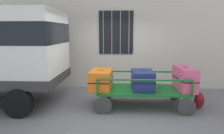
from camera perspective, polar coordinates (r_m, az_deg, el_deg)
ground_plane at (r=5.73m, az=0.36°, el=-11.11°), size 40.00×40.00×0.00m
building_wall at (r=7.60m, az=1.17°, el=13.19°), size 12.00×0.38×5.00m
luggage_cart at (r=5.78m, az=8.30°, el=-6.80°), size 2.49×1.26×0.49m
cart_railing at (r=5.68m, az=8.41°, el=-2.76°), size 2.37×1.13×0.40m
suitcase_left_bottom at (r=5.67m, az=-2.96°, el=-3.45°), size 0.62×0.94×0.52m
suitcase_midleft_bottom at (r=5.69m, az=8.39°, el=-3.54°), size 0.60×0.85×0.51m
suitcase_center_bottom at (r=5.90m, az=19.31°, el=-3.00°), size 0.46×1.01×0.61m
backpack at (r=6.11m, az=22.81°, el=-8.39°), size 0.27×0.22×0.44m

